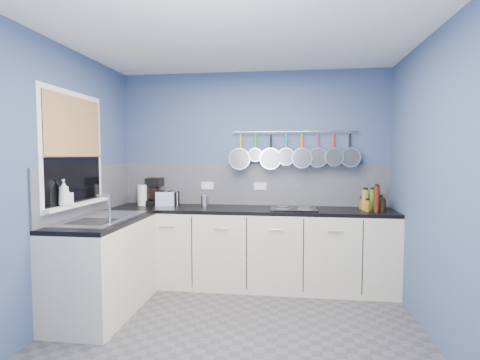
% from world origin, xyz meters
% --- Properties ---
extents(floor, '(3.20, 3.00, 0.02)m').
position_xyz_m(floor, '(0.00, 0.00, -0.01)').
color(floor, '#47474C').
rests_on(floor, ground).
extents(ceiling, '(3.20, 3.00, 0.02)m').
position_xyz_m(ceiling, '(0.00, 0.00, 2.51)').
color(ceiling, white).
rests_on(ceiling, ground).
extents(wall_back, '(3.20, 0.02, 2.50)m').
position_xyz_m(wall_back, '(0.00, 1.51, 1.25)').
color(wall_back, '#3B4E77').
rests_on(wall_back, ground).
extents(wall_front, '(3.20, 0.02, 2.50)m').
position_xyz_m(wall_front, '(0.00, -1.51, 1.25)').
color(wall_front, '#3B4E77').
rests_on(wall_front, ground).
extents(wall_left, '(0.02, 3.00, 2.50)m').
position_xyz_m(wall_left, '(-1.61, 0.00, 1.25)').
color(wall_left, '#3B4E77').
rests_on(wall_left, ground).
extents(wall_right, '(0.02, 3.00, 2.50)m').
position_xyz_m(wall_right, '(1.61, 0.00, 1.25)').
color(wall_right, '#3B4E77').
rests_on(wall_right, ground).
extents(backsplash_back, '(3.20, 0.02, 0.50)m').
position_xyz_m(backsplash_back, '(0.00, 1.49, 1.15)').
color(backsplash_back, gray).
rests_on(backsplash_back, wall_back).
extents(backsplash_left, '(0.02, 1.80, 0.50)m').
position_xyz_m(backsplash_left, '(-1.59, 0.60, 1.15)').
color(backsplash_left, gray).
rests_on(backsplash_left, wall_left).
extents(cabinet_run_back, '(3.20, 0.60, 0.86)m').
position_xyz_m(cabinet_run_back, '(0.00, 1.20, 0.43)').
color(cabinet_run_back, beige).
rests_on(cabinet_run_back, ground).
extents(worktop_back, '(3.20, 0.60, 0.04)m').
position_xyz_m(worktop_back, '(0.00, 1.20, 0.88)').
color(worktop_back, black).
rests_on(worktop_back, cabinet_run_back).
extents(cabinet_run_left, '(0.60, 1.20, 0.86)m').
position_xyz_m(cabinet_run_left, '(-1.30, 0.30, 0.43)').
color(cabinet_run_left, beige).
rests_on(cabinet_run_left, ground).
extents(worktop_left, '(0.60, 1.20, 0.04)m').
position_xyz_m(worktop_left, '(-1.30, 0.30, 0.88)').
color(worktop_left, black).
rests_on(worktop_left, cabinet_run_left).
extents(window_frame, '(0.01, 1.00, 1.10)m').
position_xyz_m(window_frame, '(-1.58, 0.30, 1.55)').
color(window_frame, white).
rests_on(window_frame, wall_left).
extents(window_glass, '(0.01, 0.90, 1.00)m').
position_xyz_m(window_glass, '(-1.57, 0.30, 1.55)').
color(window_glass, black).
rests_on(window_glass, wall_left).
extents(bamboo_blind, '(0.01, 0.90, 0.55)m').
position_xyz_m(bamboo_blind, '(-1.56, 0.30, 1.77)').
color(bamboo_blind, tan).
rests_on(bamboo_blind, wall_left).
extents(window_sill, '(0.10, 0.98, 0.03)m').
position_xyz_m(window_sill, '(-1.55, 0.30, 1.04)').
color(window_sill, white).
rests_on(window_sill, wall_left).
extents(sink_unit, '(0.50, 0.95, 0.01)m').
position_xyz_m(sink_unit, '(-1.30, 0.30, 0.90)').
color(sink_unit, silver).
rests_on(sink_unit, worktop_left).
extents(mixer_tap, '(0.12, 0.08, 0.26)m').
position_xyz_m(mixer_tap, '(-1.14, 0.12, 1.03)').
color(mixer_tap, silver).
rests_on(mixer_tap, worktop_left).
extents(socket_left, '(0.15, 0.01, 0.09)m').
position_xyz_m(socket_left, '(-0.55, 1.48, 1.13)').
color(socket_left, white).
rests_on(socket_left, backsplash_back).
extents(socket_right, '(0.15, 0.01, 0.09)m').
position_xyz_m(socket_right, '(0.10, 1.48, 1.13)').
color(socket_right, white).
rests_on(socket_right, backsplash_back).
extents(pot_rail, '(1.45, 0.02, 0.02)m').
position_xyz_m(pot_rail, '(0.50, 1.45, 1.78)').
color(pot_rail, silver).
rests_on(pot_rail, wall_back).
extents(soap_bottle_a, '(0.11, 0.11, 0.24)m').
position_xyz_m(soap_bottle_a, '(-1.53, 0.06, 1.17)').
color(soap_bottle_a, white).
rests_on(soap_bottle_a, window_sill).
extents(soap_bottle_b, '(0.10, 0.10, 0.17)m').
position_xyz_m(soap_bottle_b, '(-1.53, 0.10, 1.14)').
color(soap_bottle_b, white).
rests_on(soap_bottle_b, window_sill).
extents(paper_towel, '(0.13, 0.13, 0.25)m').
position_xyz_m(paper_towel, '(-1.30, 1.26, 1.02)').
color(paper_towel, white).
rests_on(paper_towel, worktop_back).
extents(coffee_maker, '(0.20, 0.22, 0.33)m').
position_xyz_m(coffee_maker, '(-1.18, 1.33, 1.06)').
color(coffee_maker, black).
rests_on(coffee_maker, worktop_back).
extents(toaster, '(0.29, 0.23, 0.17)m').
position_xyz_m(toaster, '(-1.02, 1.30, 0.98)').
color(toaster, silver).
rests_on(toaster, worktop_back).
extents(canister, '(0.10, 0.10, 0.13)m').
position_xyz_m(canister, '(-0.55, 1.32, 0.96)').
color(canister, silver).
rests_on(canister, worktop_back).
extents(hob, '(0.51, 0.45, 0.01)m').
position_xyz_m(hob, '(0.50, 1.20, 0.91)').
color(hob, black).
rests_on(hob, worktop_back).
extents(pan_0, '(0.26, 0.13, 0.45)m').
position_xyz_m(pan_0, '(-0.13, 1.44, 1.56)').
color(pan_0, silver).
rests_on(pan_0, pot_rail).
extents(pan_1, '(0.16, 0.08, 0.35)m').
position_xyz_m(pan_1, '(0.05, 1.44, 1.60)').
color(pan_1, silver).
rests_on(pan_1, pot_rail).
extents(pan_2, '(0.26, 0.11, 0.45)m').
position_xyz_m(pan_2, '(0.23, 1.44, 1.56)').
color(pan_2, silver).
rests_on(pan_2, pot_rail).
extents(pan_3, '(0.21, 0.11, 0.40)m').
position_xyz_m(pan_3, '(0.41, 1.44, 1.58)').
color(pan_3, silver).
rests_on(pan_3, pot_rail).
extents(pan_4, '(0.24, 0.12, 0.43)m').
position_xyz_m(pan_4, '(0.59, 1.44, 1.56)').
color(pan_4, silver).
rests_on(pan_4, pot_rail).
extents(pan_5, '(0.23, 0.09, 0.42)m').
position_xyz_m(pan_5, '(0.77, 1.44, 1.57)').
color(pan_5, silver).
rests_on(pan_5, pot_rail).
extents(pan_6, '(0.22, 0.12, 0.41)m').
position_xyz_m(pan_6, '(0.95, 1.44, 1.58)').
color(pan_6, silver).
rests_on(pan_6, pot_rail).
extents(pan_7, '(0.23, 0.11, 0.42)m').
position_xyz_m(pan_7, '(1.14, 1.44, 1.57)').
color(pan_7, silver).
rests_on(pan_7, pot_rail).
extents(condiment_0, '(0.06, 0.06, 0.16)m').
position_xyz_m(condiment_0, '(1.43, 1.31, 0.98)').
color(condiment_0, brown).
rests_on(condiment_0, worktop_back).
extents(condiment_1, '(0.07, 0.07, 0.16)m').
position_xyz_m(condiment_1, '(1.37, 1.34, 0.98)').
color(condiment_1, black).
rests_on(condiment_1, worktop_back).
extents(condiment_2, '(0.06, 0.06, 0.12)m').
position_xyz_m(condiment_2, '(1.26, 1.30, 0.96)').
color(condiment_2, brown).
rests_on(condiment_2, worktop_back).
extents(condiment_3, '(0.07, 0.07, 0.15)m').
position_xyz_m(condiment_3, '(1.44, 1.21, 0.97)').
color(condiment_3, '#265919').
rests_on(condiment_3, worktop_back).
extents(condiment_4, '(0.06, 0.06, 0.23)m').
position_xyz_m(condiment_4, '(1.35, 1.22, 1.01)').
color(condiment_4, '#3F721E').
rests_on(condiment_4, worktop_back).
extents(condiment_5, '(0.07, 0.07, 0.22)m').
position_xyz_m(condiment_5, '(1.28, 1.23, 1.01)').
color(condiment_5, olive).
rests_on(condiment_5, worktop_back).
extents(condiment_6, '(0.06, 0.06, 0.13)m').
position_xyz_m(condiment_6, '(1.44, 1.12, 0.96)').
color(condiment_6, black).
rests_on(condiment_6, worktop_back).
extents(condiment_7, '(0.06, 0.06, 0.27)m').
position_xyz_m(condiment_7, '(1.37, 1.12, 1.04)').
color(condiment_7, '#4C190C').
rests_on(condiment_7, worktop_back).
extents(condiment_8, '(0.06, 0.06, 0.12)m').
position_xyz_m(condiment_8, '(1.28, 1.11, 0.96)').
color(condiment_8, '#8C5914').
rests_on(condiment_8, worktop_back).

